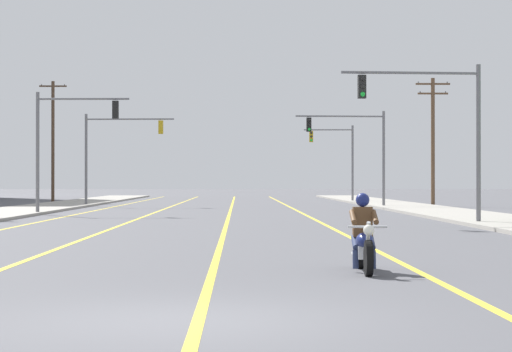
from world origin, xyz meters
name	(u,v)px	position (x,y,z in m)	size (l,w,h in m)	color
ground_plane	(184,320)	(0.00, 0.00, 0.00)	(400.00, 400.00, 0.00)	#515156
lane_stripe_center	(231,210)	(0.18, 45.00, 0.00)	(0.16, 100.00, 0.01)	yellow
lane_stripe_left	(162,210)	(-3.84, 45.00, 0.00)	(0.16, 100.00, 0.01)	yellow
lane_stripe_right	(296,210)	(4.00, 45.00, 0.00)	(0.16, 100.00, 0.01)	yellow
lane_stripe_far_left	(98,210)	(-7.57, 45.00, 0.00)	(0.16, 100.00, 0.01)	yellow
sidewalk_kerb_right	(439,211)	(11.38, 40.00, 0.07)	(4.40, 110.00, 0.14)	#9E998E
sidewalk_kerb_left	(12,212)	(-11.38, 40.00, 0.07)	(4.40, 110.00, 0.14)	#9E998E
motorcycle_with_rider	(364,240)	(2.98, 6.16, 0.59)	(0.70, 2.19, 1.46)	black
traffic_signal_near_right	(438,118)	(8.35, 25.43, 4.13)	(5.45, 0.65, 6.20)	slate
traffic_signal_near_left	(64,134)	(-8.17, 37.42, 4.09)	(4.74, 0.37, 6.20)	slate
traffic_signal_mid_right	(358,143)	(8.28, 50.25, 4.15)	(5.78, 0.65, 6.20)	slate
traffic_signal_mid_left	(112,144)	(-7.81, 53.32, 4.17)	(6.00, 0.50, 6.20)	slate
traffic_signal_far_right	(339,152)	(8.74, 66.42, 4.04)	(4.02, 0.37, 6.20)	slate
utility_pole_right_far	(433,137)	(13.83, 53.77, 4.72)	(2.34, 0.26, 8.69)	brown
utility_pole_left_far	(53,139)	(-14.40, 67.01, 5.11)	(2.21, 0.26, 9.79)	#4C3828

